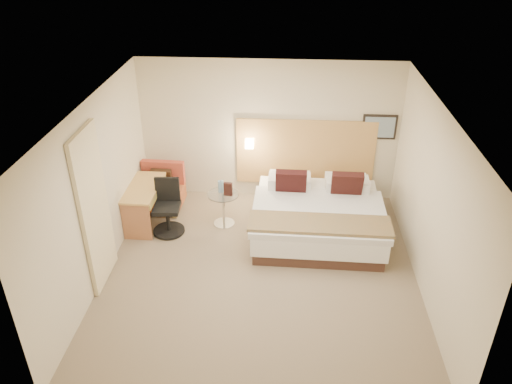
# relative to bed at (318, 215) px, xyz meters

# --- Properties ---
(floor) EXTENTS (4.80, 5.00, 0.02)m
(floor) POSITION_rel_bed_xyz_m (-0.92, -1.21, -0.36)
(floor) COLOR #76654F
(floor) RESTS_ON ground
(ceiling) EXTENTS (4.80, 5.00, 0.02)m
(ceiling) POSITION_rel_bed_xyz_m (-0.92, -1.21, 2.36)
(ceiling) COLOR silver
(ceiling) RESTS_ON floor
(wall_back) EXTENTS (4.80, 0.02, 2.70)m
(wall_back) POSITION_rel_bed_xyz_m (-0.92, 1.30, 1.00)
(wall_back) COLOR beige
(wall_back) RESTS_ON floor
(wall_front) EXTENTS (4.80, 0.02, 2.70)m
(wall_front) POSITION_rel_bed_xyz_m (-0.92, -3.72, 1.00)
(wall_front) COLOR beige
(wall_front) RESTS_ON floor
(wall_left) EXTENTS (0.02, 5.00, 2.70)m
(wall_left) POSITION_rel_bed_xyz_m (-3.33, -1.21, 1.00)
(wall_left) COLOR beige
(wall_left) RESTS_ON floor
(wall_right) EXTENTS (0.02, 5.00, 2.70)m
(wall_right) POSITION_rel_bed_xyz_m (1.49, -1.21, 1.00)
(wall_right) COLOR beige
(wall_right) RESTS_ON floor
(headboard_panel) EXTENTS (2.60, 0.04, 1.30)m
(headboard_panel) POSITION_rel_bed_xyz_m (-0.22, 1.26, 0.60)
(headboard_panel) COLOR tan
(headboard_panel) RESTS_ON wall_back
(art_frame) EXTENTS (0.62, 0.03, 0.47)m
(art_frame) POSITION_rel_bed_xyz_m (1.10, 1.27, 1.15)
(art_frame) COLOR black
(art_frame) RESTS_ON wall_back
(art_canvas) EXTENTS (0.54, 0.01, 0.39)m
(art_canvas) POSITION_rel_bed_xyz_m (1.10, 1.25, 1.15)
(art_canvas) COLOR #778FA4
(art_canvas) RESTS_ON wall_back
(lamp_arm) EXTENTS (0.02, 0.12, 0.02)m
(lamp_arm) POSITION_rel_bed_xyz_m (-1.27, 1.21, 0.80)
(lamp_arm) COLOR silver
(lamp_arm) RESTS_ON wall_back
(lamp_shade) EXTENTS (0.15, 0.15, 0.15)m
(lamp_shade) POSITION_rel_bed_xyz_m (-1.27, 1.15, 0.80)
(lamp_shade) COLOR #FFEDC6
(lamp_shade) RESTS_ON wall_back
(curtain) EXTENTS (0.06, 0.90, 2.42)m
(curtain) POSITION_rel_bed_xyz_m (-3.28, -1.46, 0.87)
(curtain) COLOR beige
(curtain) RESTS_ON wall_left
(bottle_a) EXTENTS (0.08, 0.08, 0.22)m
(bottle_a) POSITION_rel_bed_xyz_m (-1.71, 0.22, 0.38)
(bottle_a) COLOR #91BFE0
(bottle_a) RESTS_ON side_table
(bottle_b) EXTENTS (0.08, 0.08, 0.22)m
(bottle_b) POSITION_rel_bed_xyz_m (-1.68, 0.22, 0.38)
(bottle_b) COLOR #9CD7F2
(bottle_b) RESTS_ON side_table
(menu_folder) EXTENTS (0.15, 0.08, 0.24)m
(menu_folder) POSITION_rel_bed_xyz_m (-1.56, 0.12, 0.39)
(menu_folder) COLOR black
(menu_folder) RESTS_ON side_table
(bed) EXTENTS (2.26, 2.18, 1.08)m
(bed) POSITION_rel_bed_xyz_m (0.00, 0.00, 0.00)
(bed) COLOR #412820
(bed) RESTS_ON floor
(lounge_chair) EXTENTS (0.84, 0.74, 0.85)m
(lounge_chair) POSITION_rel_bed_xyz_m (-2.90, 0.68, -0.01)
(lounge_chair) COLOR #B07152
(lounge_chair) RESTS_ON floor
(side_table) EXTENTS (0.65, 0.65, 0.62)m
(side_table) POSITION_rel_bed_xyz_m (-1.66, 0.15, -0.00)
(side_table) COLOR white
(side_table) RESTS_ON floor
(desk) EXTENTS (0.56, 1.18, 0.73)m
(desk) POSITION_rel_bed_xyz_m (-3.03, 0.12, 0.23)
(desk) COLOR tan
(desk) RESTS_ON floor
(desk_chair) EXTENTS (0.57, 0.57, 0.97)m
(desk_chair) POSITION_rel_bed_xyz_m (-2.59, -0.13, 0.05)
(desk_chair) COLOR black
(desk_chair) RESTS_ON floor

